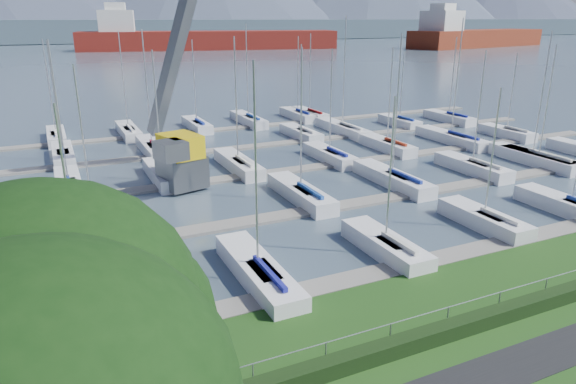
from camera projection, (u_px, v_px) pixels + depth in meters
water at (69, 47)px, 244.73m from camera, size 800.00×540.00×0.20m
hedge at (415, 341)px, 21.07m from camera, size 80.00×0.70×0.70m
fence at (411, 318)px, 21.14m from camera, size 80.00×0.04×0.04m
foothill at (61, 30)px, 302.72m from camera, size 900.00×80.00×12.00m
docks at (219, 180)px, 43.91m from camera, size 90.00×41.60×0.25m
crane at (181, 117)px, 41.35m from camera, size 7.00×13.13×22.35m
cargo_ship_mid at (201, 41)px, 225.09m from camera, size 112.67×38.51×21.50m
cargo_ship_east at (473, 38)px, 244.40m from camera, size 84.91×34.51×21.50m
sailboat_fleet at (205, 108)px, 45.19m from camera, size 75.71×49.60×13.72m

